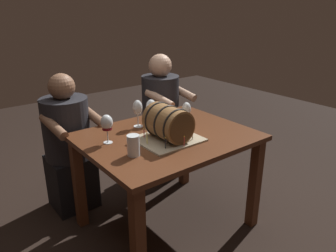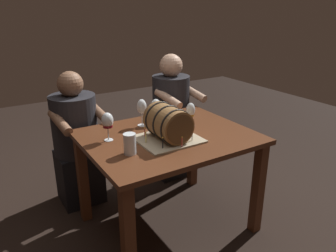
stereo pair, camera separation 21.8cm
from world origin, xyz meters
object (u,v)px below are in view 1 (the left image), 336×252
at_px(wine_glass_white, 151,108).
at_px(person_seated_left, 69,147).
at_px(dining_table, 167,150).
at_px(beer_pint, 133,146).
at_px(barrel_cake, 168,124).
at_px(person_seated_right, 161,121).
at_px(wine_glass_red, 107,124).
at_px(wine_glass_amber, 186,111).
at_px(wine_glass_empty, 138,108).

relative_size(wine_glass_white, person_seated_left, 0.17).
bearing_deg(dining_table, beer_pint, -159.15).
relative_size(dining_table, person_seated_left, 1.02).
xyz_separation_m(dining_table, barrel_cake, (-0.05, -0.08, 0.23)).
xyz_separation_m(barrel_cake, person_seated_right, (0.51, 0.76, -0.30)).
relative_size(wine_glass_red, person_seated_right, 0.16).
height_order(wine_glass_amber, person_seated_right, person_seated_right).
xyz_separation_m(wine_glass_amber, wine_glass_white, (-0.19, 0.19, 0.01)).
height_order(wine_glass_white, person_seated_right, person_seated_right).
bearing_deg(person_seated_right, wine_glass_red, -146.79).
xyz_separation_m(wine_glass_amber, wine_glass_red, (-0.63, 0.06, 0.02)).
bearing_deg(person_seated_right, person_seated_left, -180.00).
height_order(barrel_cake, wine_glass_empty, barrel_cake).
distance_m(wine_glass_empty, beer_pint, 0.50).
bearing_deg(person_seated_right, barrel_cake, -123.65).
distance_m(wine_glass_amber, wine_glass_empty, 0.36).
relative_size(dining_table, wine_glass_red, 5.91).
bearing_deg(wine_glass_white, wine_glass_amber, -44.91).
height_order(wine_glass_amber, wine_glass_white, wine_glass_white).
xyz_separation_m(barrel_cake, beer_pint, (-0.31, -0.06, -0.05)).
relative_size(dining_table, barrel_cake, 2.84).
bearing_deg(wine_glass_empty, person_seated_right, 38.77).
bearing_deg(person_seated_right, wine_glass_amber, -109.56).
distance_m(wine_glass_red, person_seated_right, 1.06).
height_order(barrel_cake, person_seated_right, person_seated_right).
relative_size(wine_glass_empty, person_seated_right, 0.17).
height_order(beer_pint, person_seated_left, person_seated_left).
distance_m(wine_glass_amber, wine_glass_white, 0.27).
height_order(wine_glass_amber, person_seated_left, person_seated_left).
bearing_deg(beer_pint, wine_glass_amber, 19.04).
distance_m(wine_glass_amber, person_seated_right, 0.72).
distance_m(wine_glass_red, person_seated_left, 0.66).
height_order(wine_glass_red, wine_glass_empty, wine_glass_empty).
xyz_separation_m(dining_table, wine_glass_white, (0.05, 0.26, 0.25)).
distance_m(dining_table, barrel_cake, 0.25).
distance_m(barrel_cake, wine_glass_empty, 0.34).
bearing_deg(barrel_cake, person_seated_right, 56.35).
height_order(dining_table, wine_glass_red, wine_glass_red).
relative_size(barrel_cake, wine_glass_empty, 1.98).
relative_size(wine_glass_empty, person_seated_left, 0.18).
height_order(wine_glass_white, person_seated_left, person_seated_left).
xyz_separation_m(dining_table, person_seated_left, (-0.46, 0.69, -0.09)).
bearing_deg(barrel_cake, beer_pint, -168.86).
xyz_separation_m(barrel_cake, wine_glass_white, (0.10, 0.33, 0.02)).
relative_size(dining_table, wine_glass_amber, 6.47).
bearing_deg(person_seated_right, wine_glass_empty, -141.23).
distance_m(dining_table, wine_glass_empty, 0.38).
height_order(barrel_cake, wine_glass_white, barrel_cake).
distance_m(wine_glass_white, person_seated_left, 0.75).
bearing_deg(beer_pint, person_seated_left, 96.91).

